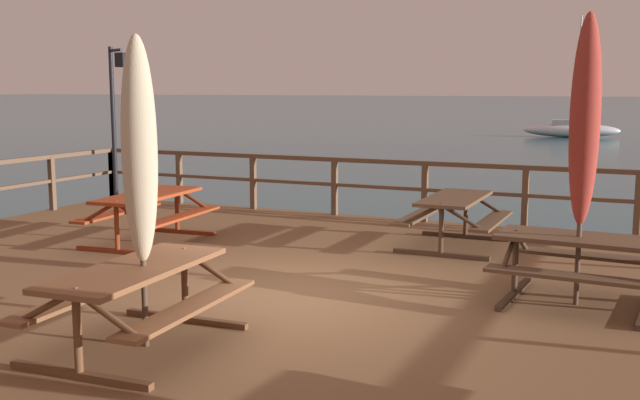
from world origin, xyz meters
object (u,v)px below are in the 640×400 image
object	(u,v)px
patio_umbrella_short_back	(585,122)
sailboat_distant	(571,129)
picnic_table_mid_centre	(455,210)
patio_umbrella_short_mid	(144,121)
picnic_table_back_left	(149,207)
patio_umbrella_tall_back_left	(139,152)
picnic_table_mid_left	(579,255)
picnic_table_front_right	(136,288)
lamp_post_hooked	(116,101)

from	to	relation	value
patio_umbrella_short_back	sailboat_distant	distance (m)	43.08
picnic_table_mid_centre	patio_umbrella_short_back	xyz separation A→B (m)	(2.01, -2.45, 1.46)
patio_umbrella_short_mid	patio_umbrella_short_back	bearing A→B (deg)	-7.21
picnic_table_back_left	sailboat_distant	bearing A→B (deg)	87.81
picnic_table_mid_centre	patio_umbrella_short_back	distance (m)	3.49
picnic_table_mid_centre	patio_umbrella_short_back	size ratio (longest dim) A/B	0.58
patio_umbrella_tall_back_left	sailboat_distant	bearing A→B (deg)	91.63
picnic_table_mid_left	picnic_table_back_left	size ratio (longest dim) A/B	0.87
picnic_table_front_right	lamp_post_hooked	world-z (taller)	lamp_post_hooked
patio_umbrella_short_mid	picnic_table_front_right	bearing A→B (deg)	-53.65
picnic_table_mid_left	picnic_table_back_left	bearing A→B (deg)	173.00
picnic_table_front_right	patio_umbrella_short_mid	world-z (taller)	patio_umbrella_short_mid
picnic_table_back_left	lamp_post_hooked	world-z (taller)	lamp_post_hooked
picnic_table_front_right	patio_umbrella_tall_back_left	bearing A→B (deg)	48.34
picnic_table_mid_centre	sailboat_distant	bearing A→B (deg)	93.93
patio_umbrella_tall_back_left	sailboat_distant	world-z (taller)	sailboat_distant
picnic_table_back_left	picnic_table_front_right	bearing A→B (deg)	-53.98
picnic_table_back_left	patio_umbrella_short_mid	bearing A→B (deg)	163.62
picnic_table_front_right	picnic_table_mid_left	bearing A→B (deg)	41.70
picnic_table_front_right	patio_umbrella_short_mid	distance (m)	5.08
lamp_post_hooked	patio_umbrella_short_back	bearing A→B (deg)	-21.65
lamp_post_hooked	picnic_table_back_left	bearing A→B (deg)	-44.60
picnic_table_front_right	sailboat_distant	size ratio (longest dim) A/B	0.27
picnic_table_front_right	picnic_table_back_left	distance (m)	4.87
patio_umbrella_tall_back_left	patio_umbrella_short_back	size ratio (longest dim) A/B	0.90
patio_umbrella_tall_back_left	patio_umbrella_short_back	distance (m)	4.65
patio_umbrella_tall_back_left	patio_umbrella_short_mid	distance (m)	4.89
patio_umbrella_short_back	sailboat_distant	bearing A→B (deg)	96.38
picnic_table_front_right	picnic_table_back_left	xyz separation A→B (m)	(-2.86, 3.94, 0.00)
picnic_table_mid_centre	lamp_post_hooked	distance (m)	7.59
patio_umbrella_short_back	patio_umbrella_short_mid	bearing A→B (deg)	172.79
picnic_table_front_right	sailboat_distant	bearing A→B (deg)	91.57
picnic_table_front_right	patio_umbrella_short_mid	size ratio (longest dim) A/B	0.70
picnic_table_back_left	patio_umbrella_short_mid	world-z (taller)	patio_umbrella_short_mid
patio_umbrella_short_back	sailboat_distant	size ratio (longest dim) A/B	0.41
patio_umbrella_tall_back_left	patio_umbrella_short_back	world-z (taller)	patio_umbrella_short_back
picnic_table_mid_left	lamp_post_hooked	xyz separation A→B (m)	(-9.35, 3.69, 1.56)
patio_umbrella_short_back	lamp_post_hooked	world-z (taller)	lamp_post_hooked
sailboat_distant	picnic_table_mid_left	bearing A→B (deg)	-83.60
picnic_table_front_right	picnic_table_back_left	bearing A→B (deg)	126.02
patio_umbrella_short_back	picnic_table_back_left	bearing A→B (deg)	172.86
patio_umbrella_tall_back_left	lamp_post_hooked	bearing A→B (deg)	130.78
patio_umbrella_tall_back_left	patio_umbrella_short_back	xyz separation A→B (m)	(3.48, 3.09, 0.20)
patio_umbrella_short_mid	lamp_post_hooked	world-z (taller)	lamp_post_hooked
patio_umbrella_short_mid	sailboat_distant	distance (m)	42.03
picnic_table_back_left	patio_umbrella_short_back	world-z (taller)	patio_umbrella_short_back
patio_umbrella_short_back	lamp_post_hooked	distance (m)	10.05
patio_umbrella_short_mid	sailboat_distant	bearing A→B (deg)	87.74
picnic_table_front_right	patio_umbrella_tall_back_left	world-z (taller)	patio_umbrella_tall_back_left
picnic_table_mid_left	picnic_table_mid_centre	xyz separation A→B (m)	(-2.03, 2.43, 0.00)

